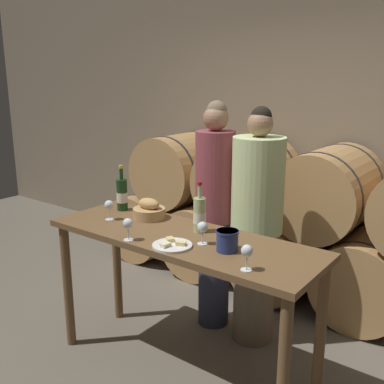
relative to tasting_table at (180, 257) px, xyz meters
name	(u,v)px	position (x,y,z in m)	size (l,w,h in m)	color
ground_plane	(181,370)	(0.00, 0.00, -0.81)	(10.00, 10.00, 0.00)	#665E51
stone_wall_back	(315,111)	(0.00, 2.02, 0.79)	(10.00, 0.12, 3.20)	#7F705B
barrel_stack	(284,223)	(0.00, 1.48, -0.18)	(3.79, 0.84, 1.36)	tan
tasting_table	(180,257)	(0.00, 0.00, 0.00)	(1.80, 0.60, 0.96)	brown
person_left	(215,214)	(-0.18, 0.64, 0.09)	(0.29, 0.29, 1.75)	#2D334C
person_right	(256,228)	(0.18, 0.64, 0.05)	(0.36, 0.36, 1.72)	#756651
wine_bottle_red	(122,195)	(-0.67, 0.17, 0.26)	(0.08, 0.08, 0.33)	#193819
wine_bottle_white	(200,215)	(0.06, 0.12, 0.26)	(0.08, 0.08, 0.32)	#ADBC7F
blue_crock	(227,240)	(0.37, -0.05, 0.21)	(0.13, 0.13, 0.12)	navy
bread_basket	(149,211)	(-0.38, 0.14, 0.20)	(0.22, 0.22, 0.14)	tan
cheese_plate	(172,245)	(0.08, -0.18, 0.15)	(0.23, 0.23, 0.04)	white
wine_glass_far_left	(109,206)	(-0.58, -0.05, 0.24)	(0.06, 0.06, 0.14)	white
wine_glass_left	(128,224)	(-0.19, -0.26, 0.24)	(0.06, 0.06, 0.14)	white
wine_glass_center	(202,228)	(0.20, -0.04, 0.24)	(0.06, 0.06, 0.14)	white
wine_glass_right	(247,252)	(0.59, -0.21, 0.24)	(0.06, 0.06, 0.14)	white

